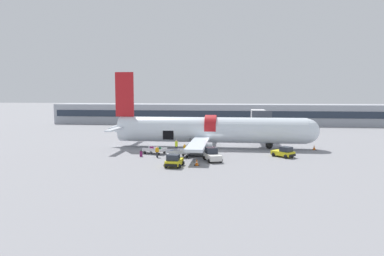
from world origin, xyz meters
TOP-DOWN VIEW (x-y plane):
  - ground_plane at (0.00, 0.00)m, footprint 500.00×500.00m
  - terminal_strip at (0.00, 45.87)m, footprint 97.27×9.56m
  - jet_bridge_stub at (7.46, 9.26)m, footprint 3.18×11.46m
  - airplane at (-1.17, 2.50)m, footprint 34.11×28.37m
  - baggage_tug_lead at (-4.16, -12.45)m, footprint 2.29×2.98m
  - baggage_tug_mid at (9.76, -4.48)m, footprint 3.25×3.20m
  - baggage_tug_rear at (0.17, -8.42)m, footprint 2.72×3.57m
  - baggage_cart_loading at (-8.38, -4.10)m, footprint 4.23×2.74m
  - baggage_cart_queued at (-4.59, -6.61)m, footprint 3.84×2.71m
  - ground_crew_loader_a at (-5.55, -2.36)m, footprint 0.49×0.64m
  - ground_crew_loader_b at (-7.48, -6.75)m, footprint 0.49×0.48m
  - ground_crew_driver at (-4.07, -3.98)m, footprint 0.48×0.51m
  - suitcase_on_tarmac_upright at (-9.80, -6.52)m, footprint 0.35×0.21m
  - safety_cone_nose at (15.31, 2.17)m, footprint 0.62×0.62m
  - safety_cone_engine_left at (-1.53, -11.47)m, footprint 0.63×0.63m

SIDE VIEW (x-z plane):
  - ground_plane at x=0.00m, z-range 0.00..0.00m
  - safety_cone_nose at x=15.31m, z-range -0.02..0.74m
  - safety_cone_engine_left at x=-1.53m, z-range -0.02..0.77m
  - suitcase_on_tarmac_upright at x=-9.80m, z-range -0.05..0.81m
  - baggage_cart_loading at x=-8.38m, z-range -0.03..0.99m
  - baggage_cart_queued at x=-4.59m, z-range 0.03..1.15m
  - baggage_tug_mid at x=9.76m, z-range -0.09..1.37m
  - baggage_tug_lead at x=-4.16m, z-range -0.10..1.44m
  - baggage_tug_rear at x=0.17m, z-range -0.12..1.59m
  - ground_crew_loader_b at x=-7.48m, z-range 0.04..1.57m
  - ground_crew_driver at x=-4.07m, z-range 0.04..1.58m
  - ground_crew_loader_a at x=-5.55m, z-range 0.05..1.89m
  - terminal_strip at x=0.00m, z-range 0.00..5.64m
  - airplane at x=-1.17m, z-range -3.25..8.92m
  - jet_bridge_stub at x=7.46m, z-range 1.44..7.33m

